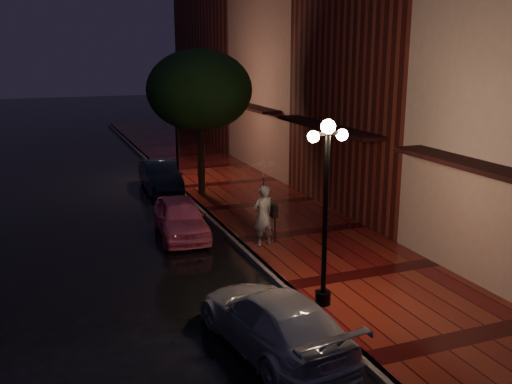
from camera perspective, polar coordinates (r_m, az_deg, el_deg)
name	(u,v)px	position (r m, az deg, el deg)	size (l,w,h in m)	color
ground	(237,245)	(17.81, -1.90, -5.31)	(120.00, 120.00, 0.00)	black
sidewalk	(302,234)	(18.61, 4.65, -4.23)	(4.50, 60.00, 0.15)	#480C0D
curb	(237,243)	(17.78, -1.91, -5.08)	(0.25, 60.00, 0.15)	#595451
storefront_mid	(399,61)	(21.82, 14.14, 12.61)	(5.00, 8.00, 11.00)	#511914
storefront_far	(302,78)	(28.77, 4.65, 11.27)	(5.00, 8.00, 9.00)	#8C5951
storefront_extra	(235,63)	(37.99, -2.09, 12.75)	(5.00, 12.00, 10.00)	#511914
streetlamp_near	(326,203)	(12.79, 7.00, -1.05)	(0.96, 0.36, 4.31)	black
streetlamp_far	(176,126)	(25.75, -7.96, 6.59)	(0.96, 0.36, 4.31)	black
street_tree	(200,93)	(22.75, -5.64, 9.84)	(4.16, 4.16, 5.80)	black
pink_car	(181,217)	(18.60, -7.54, -2.52)	(1.50, 3.72, 1.27)	#E65F88
navy_car	(160,176)	(24.77, -9.57, 1.60)	(1.33, 3.83, 1.26)	black
silver_car	(273,321)	(11.74, 1.75, -12.74)	(1.75, 4.31, 1.25)	#B3B4BB
woman_with_umbrella	(264,190)	(16.85, 0.76, 0.22)	(1.08, 1.10, 2.60)	white
parking_meter	(275,219)	(17.30, 1.91, -2.73)	(0.13, 0.11, 1.25)	black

